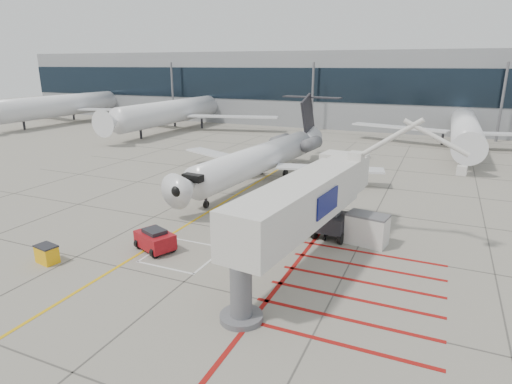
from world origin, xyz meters
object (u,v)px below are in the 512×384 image
at_px(spill_bin, 47,254).
at_px(pushback_tug, 155,239).
at_px(regional_jet, 249,147).
at_px(jet_bridge, 299,212).

bearing_deg(spill_bin, pushback_tug, 50.58).
bearing_deg(pushback_tug, regional_jet, 114.93).
height_order(regional_jet, jet_bridge, regional_jet).
bearing_deg(regional_jet, pushback_tug, -82.35).
xyz_separation_m(jet_bridge, pushback_tug, (-9.31, -1.17, -2.81)).
bearing_deg(pushback_tug, jet_bridge, 29.89).
height_order(pushback_tug, spill_bin, pushback_tug).
distance_m(regional_jet, jet_bridge, 17.78).
bearing_deg(pushback_tug, spill_bin, -117.11).
relative_size(pushback_tug, spill_bin, 2.00).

